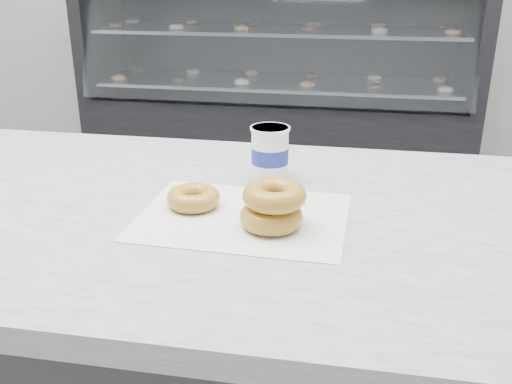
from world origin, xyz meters
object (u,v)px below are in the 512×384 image
donut_stack (273,206)px  coffee_cup (270,152)px  display_case (278,96)px  donut_single (193,198)px

donut_stack → coffee_cup: bearing=100.3°
display_case → donut_single: (0.25, -2.73, 0.43)m
donut_single → donut_stack: (0.15, -0.05, 0.02)m
display_case → coffee_cup: display_case is taller
donut_stack → coffee_cup: size_ratio=1.06×
donut_single → coffee_cup: 0.20m
donut_single → coffee_cup: coffee_cup is taller
donut_single → donut_stack: bearing=-20.4°
donut_single → donut_stack: donut_stack is taller
display_case → donut_stack: bearing=-82.0°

